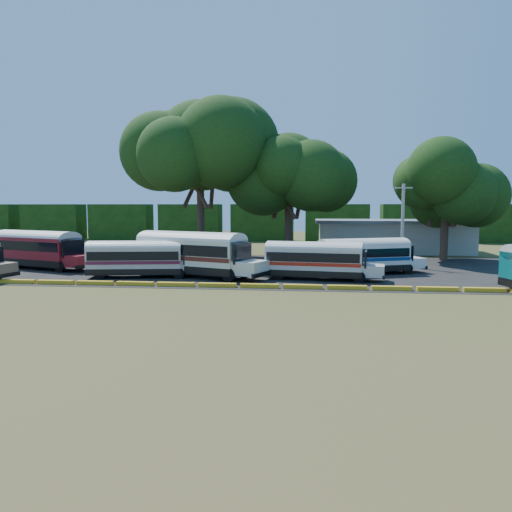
# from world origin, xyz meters

# --- Properties ---
(ground) EXTENTS (160.00, 160.00, 0.00)m
(ground) POSITION_xyz_m (0.00, 0.00, 0.00)
(ground) COLOR #3D4D19
(ground) RESTS_ON ground
(asphalt_strip) EXTENTS (64.00, 24.00, 0.02)m
(asphalt_strip) POSITION_xyz_m (1.00, 12.00, 0.01)
(asphalt_strip) COLOR black
(asphalt_strip) RESTS_ON ground
(curb) EXTENTS (53.70, 0.45, 0.30)m
(curb) POSITION_xyz_m (-0.00, 1.00, 0.15)
(curb) COLOR orange
(curb) RESTS_ON ground
(terminal_building) EXTENTS (19.00, 9.00, 4.00)m
(terminal_building) POSITION_xyz_m (18.00, 30.00, 2.03)
(terminal_building) COLOR beige
(terminal_building) RESTS_ON ground
(treeline_backdrop) EXTENTS (130.00, 4.00, 6.00)m
(treeline_backdrop) POSITION_xyz_m (0.00, 48.00, 3.00)
(treeline_backdrop) COLOR black
(treeline_backdrop) RESTS_ON ground
(bus_red) EXTENTS (10.84, 6.16, 3.49)m
(bus_red) POSITION_xyz_m (-16.60, 9.45, 2.00)
(bus_red) COLOR black
(bus_red) RESTS_ON ground
(bus_cream_west) EXTENTS (9.26, 3.72, 2.97)m
(bus_cream_west) POSITION_xyz_m (-5.68, 5.00, 1.68)
(bus_cream_west) COLOR black
(bus_cream_west) RESTS_ON ground
(bus_cream_east) EXTENTS (11.33, 6.73, 3.66)m
(bus_cream_east) POSITION_xyz_m (-1.40, 5.98, 2.07)
(bus_cream_east) COLOR black
(bus_cream_east) RESTS_ON ground
(bus_white_red) EXTENTS (9.26, 3.44, 2.97)m
(bus_white_red) POSITION_xyz_m (8.46, 5.39, 1.68)
(bus_white_red) COLOR black
(bus_white_red) RESTS_ON ground
(bus_white_blue) EXTENTS (9.39, 5.62, 3.04)m
(bus_white_blue) POSITION_xyz_m (12.57, 8.97, 1.72)
(bus_white_blue) COLOR black
(bus_white_blue) RESTS_ON ground
(tree_west) EXTENTS (13.10, 13.10, 16.92)m
(tree_west) POSITION_xyz_m (-3.94, 20.01, 12.08)
(tree_west) COLOR #35231A
(tree_west) RESTS_ON ground
(tree_center) EXTENTS (10.43, 10.43, 13.53)m
(tree_center) POSITION_xyz_m (5.49, 21.41, 9.67)
(tree_center) COLOR #35231A
(tree_center) RESTS_ON ground
(tree_east) EXTENTS (8.64, 8.64, 11.30)m
(tree_east) POSITION_xyz_m (21.78, 20.58, 8.09)
(tree_east) COLOR #35231A
(tree_east) RESTS_ON ground
(utility_pole) EXTENTS (1.60, 0.30, 7.77)m
(utility_pole) POSITION_xyz_m (16.48, 14.62, 4.00)
(utility_pole) COLOR #99988B
(utility_pole) RESTS_ON ground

